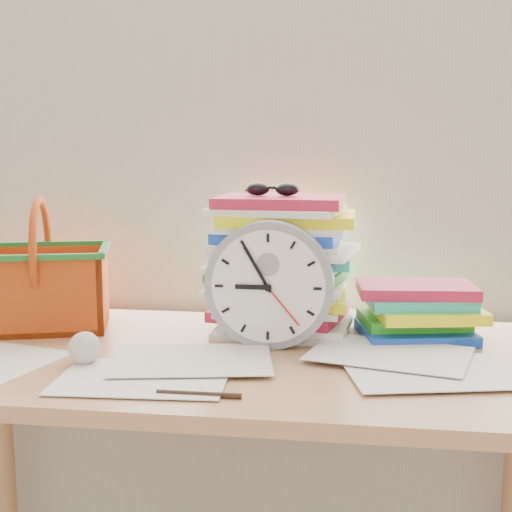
% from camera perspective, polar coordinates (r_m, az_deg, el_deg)
% --- Properties ---
extents(curtain, '(2.40, 0.01, 2.50)m').
position_cam_1_polar(curtain, '(1.79, -0.47, 12.96)').
color(curtain, beige).
rests_on(curtain, room_shell).
extents(desk, '(1.40, 0.70, 0.75)m').
position_cam_1_polar(desk, '(1.50, -2.70, -10.48)').
color(desk, tan).
rests_on(desk, ground).
extents(paper_stack, '(0.34, 0.29, 0.31)m').
position_cam_1_polar(paper_stack, '(1.62, 2.09, -0.66)').
color(paper_stack, white).
rests_on(paper_stack, desk).
extents(clock, '(0.27, 0.05, 0.27)m').
position_cam_1_polar(clock, '(1.48, 1.10, -2.29)').
color(clock, gray).
rests_on(clock, desk).
extents(sunglasses, '(0.14, 0.13, 0.03)m').
position_cam_1_polar(sunglasses, '(1.61, 1.32, 5.38)').
color(sunglasses, black).
rests_on(sunglasses, paper_stack).
extents(book_stack, '(0.31, 0.26, 0.12)m').
position_cam_1_polar(book_stack, '(1.62, 12.93, -4.25)').
color(book_stack, white).
rests_on(book_stack, desk).
extents(basket, '(0.35, 0.31, 0.30)m').
position_cam_1_polar(basket, '(1.72, -16.78, -0.62)').
color(basket, '#D34F14').
rests_on(basket, desk).
extents(crumpled_ball, '(0.06, 0.06, 0.06)m').
position_cam_1_polar(crumpled_ball, '(1.43, -13.58, -7.16)').
color(crumpled_ball, silver).
rests_on(crumpled_ball, desk).
extents(pen, '(0.15, 0.01, 0.01)m').
position_cam_1_polar(pen, '(1.22, -4.59, -10.96)').
color(pen, black).
rests_on(pen, desk).
extents(scattered_papers, '(1.26, 0.42, 0.02)m').
position_cam_1_polar(scattered_papers, '(1.47, -2.72, -7.50)').
color(scattered_papers, white).
rests_on(scattered_papers, desk).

